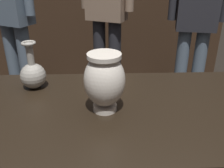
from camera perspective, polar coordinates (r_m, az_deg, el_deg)
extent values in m
cube|color=black|center=(0.96, 1.57, -6.49)|extent=(1.20, 0.64, 0.05)
cube|color=#382619|center=(3.12, -0.99, 10.51)|extent=(2.60, 0.40, 0.95)
cylinder|color=silver|center=(0.92, -1.62, -5.24)|extent=(0.09, 0.09, 0.02)
ellipsoid|color=silver|center=(0.87, -1.71, 0.82)|extent=(0.15, 0.15, 0.19)
cylinder|color=silver|center=(0.84, -1.79, 6.42)|extent=(0.12, 0.12, 0.01)
sphere|color=gray|center=(1.12, -17.41, 1.78)|extent=(0.11, 0.11, 0.11)
cylinder|color=gray|center=(1.09, -18.06, 6.34)|extent=(0.03, 0.03, 0.10)
torus|color=gray|center=(1.07, -18.41, 8.79)|extent=(0.06, 0.06, 0.01)
cylinder|color=slate|center=(2.28, -18.49, 2.07)|extent=(0.11, 0.11, 0.85)
cylinder|color=slate|center=(2.39, -21.06, 2.69)|extent=(0.11, 0.11, 0.85)
cylinder|color=slate|center=(2.40, 18.77, 2.27)|extent=(0.11, 0.11, 0.78)
cylinder|color=slate|center=(2.38, 15.21, 2.59)|extent=(0.11, 0.11, 0.78)
cylinder|color=#232328|center=(2.30, 0.61, 3.72)|extent=(0.11, 0.11, 0.85)
cylinder|color=#232328|center=(2.36, -2.77, 4.25)|extent=(0.11, 0.11, 0.85)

